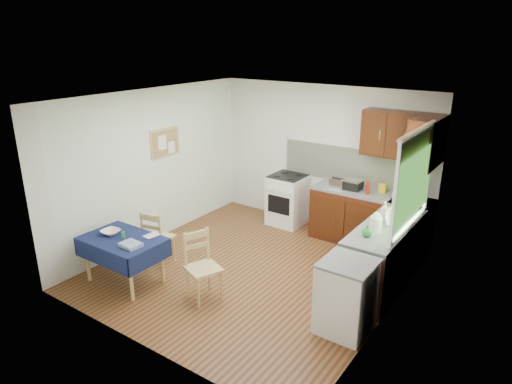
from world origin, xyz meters
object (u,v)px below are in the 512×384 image
Objects in this scene: dining_table at (123,245)px; chair_far at (157,236)px; chair_near at (202,264)px; sandwich_press at (352,184)px; dish_rack at (391,220)px; toaster at (337,183)px; kettle at (376,223)px.

chair_far is at bearing 86.71° from dining_table.
chair_far is at bearing 97.44° from chair_near.
dining_table is at bearing -109.11° from sandwich_press.
dining_table is 3.65m from dish_rack.
dish_rack is (2.98, 2.08, 0.36)m from dining_table.
chair_far is at bearing -115.23° from sandwich_press.
toaster is 0.51× the size of dish_rack.
toaster is (1.77, 2.97, 0.42)m from dining_table.
dish_rack is (2.98, 1.46, 0.47)m from chair_far.
toaster is 0.24m from sandwich_press.
dish_rack is at bearing -24.35° from chair_near.
chair_near is 3.86× the size of toaster.
kettle is at bearing -30.65° from chair_near.
chair_near is 2.91m from sandwich_press.
kettle is at bearing -42.31° from sandwich_press.
chair_far is 1.18m from chair_near.
chair_near is at bearing 153.57° from chair_far.
dining_table is 2.38× the size of dish_rack.
kettle is (1.78, 1.36, 0.53)m from chair_near.
sandwich_press is (1.99, 3.06, 0.42)m from dining_table.
toaster is at bearing -143.61° from sandwich_press.
sandwich_press is at bearing 9.72° from toaster.
dish_rack is at bearing -165.76° from chair_far.
dining_table is 3.80× the size of sandwich_press.
sandwich_press is 0.63× the size of dish_rack.
sandwich_press reaches higher than chair_far.
dish_rack reaches higher than toaster.
sandwich_press is (0.85, 2.74, 0.50)m from chair_near.
toaster is 0.81× the size of sandwich_press.
chair_far is 3.15m from kettle.
sandwich_press is at bearing 123.70° from kettle.
toaster is 1.73m from kettle.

